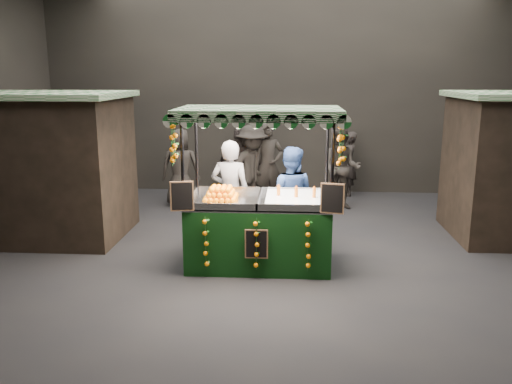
{
  "coord_description": "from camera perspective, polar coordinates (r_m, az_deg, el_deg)",
  "views": [
    {
      "loc": [
        0.03,
        -8.02,
        2.94
      ],
      "look_at": [
        -0.52,
        0.14,
        1.07
      ],
      "focal_mm": 36.88,
      "sensor_mm": 36.0,
      "label": 1
    }
  ],
  "objects": [
    {
      "name": "ground",
      "position": [
        8.54,
        3.43,
        -7.26
      ],
      "size": [
        12.0,
        12.0,
        0.0
      ],
      "primitive_type": "plane",
      "color": "black",
      "rests_on": "ground"
    },
    {
      "name": "neighbour_stall_left",
      "position": [
        10.18,
        -22.05,
        2.72
      ],
      "size": [
        3.0,
        2.2,
        2.6
      ],
      "color": "black",
      "rests_on": "ground"
    },
    {
      "name": "vendor_blue",
      "position": [
        9.0,
        3.71,
        -0.49
      ],
      "size": [
        0.93,
        0.77,
        1.72
      ],
      "rotation": [
        0.0,
        0.0,
        2.99
      ],
      "color": "navy",
      "rests_on": "ground"
    },
    {
      "name": "shopper_3",
      "position": [
        11.17,
        -0.44,
        2.54
      ],
      "size": [
        1.33,
        1.35,
        1.87
      ],
      "rotation": [
        0.0,
        0.0,
        0.81
      ],
      "color": "black",
      "rests_on": "ground"
    },
    {
      "name": "shopper_2",
      "position": [
        11.44,
        -1.72,
        2.56
      ],
      "size": [
        1.04,
        0.44,
        1.78
      ],
      "rotation": [
        0.0,
        0.0,
        3.14
      ],
      "color": "#2C2523",
      "rests_on": "ground"
    },
    {
      "name": "market_hall",
      "position": [
        8.03,
        3.77,
        16.03
      ],
      "size": [
        12.1,
        10.1,
        5.05
      ],
      "color": "black",
      "rests_on": "ground"
    },
    {
      "name": "shopper_1",
      "position": [
        11.59,
        9.2,
        2.54
      ],
      "size": [
        1.01,
        0.88,
        1.78
      ],
      "rotation": [
        0.0,
        0.0,
        -0.26
      ],
      "color": "#2D2925",
      "rests_on": "ground"
    },
    {
      "name": "shopper_4",
      "position": [
        11.8,
        -8.19,
        2.64
      ],
      "size": [
        0.91,
        0.65,
        1.73
      ],
      "rotation": [
        0.0,
        0.0,
        3.26
      ],
      "color": "#2B2723",
      "rests_on": "ground"
    },
    {
      "name": "shopper_0",
      "position": [
        11.38,
        1.33,
        2.84
      ],
      "size": [
        0.82,
        0.69,
        1.91
      ],
      "rotation": [
        0.0,
        0.0,
        0.39
      ],
      "color": "black",
      "rests_on": "ground"
    },
    {
      "name": "juice_stall",
      "position": [
        8.04,
        0.38,
        -2.88
      ],
      "size": [
        2.51,
        1.47,
        2.43
      ],
      "color": "black",
      "rests_on": "ground"
    },
    {
      "name": "vendor_grey",
      "position": [
        8.92,
        -2.8,
        -0.2
      ],
      "size": [
        0.72,
        0.51,
        1.84
      ],
      "rotation": [
        0.0,
        0.0,
        3.03
      ],
      "color": "slate",
      "rests_on": "ground"
    },
    {
      "name": "shopper_6",
      "position": [
        12.88,
        10.03,
        3.02
      ],
      "size": [
        0.39,
        0.58,
        1.55
      ],
      "rotation": [
        0.0,
        0.0,
        -1.54
      ],
      "color": "black",
      "rests_on": "ground"
    }
  ]
}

